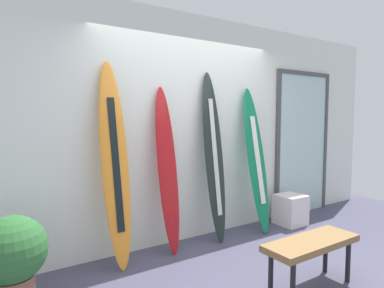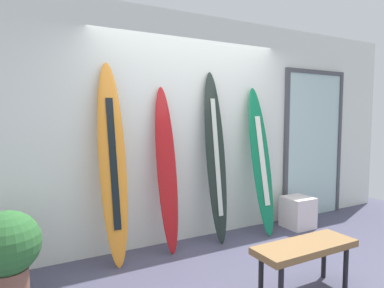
{
  "view_description": "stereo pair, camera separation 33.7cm",
  "coord_description": "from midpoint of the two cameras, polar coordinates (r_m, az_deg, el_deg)",
  "views": [
    {
      "loc": [
        -2.24,
        -2.26,
        1.55
      ],
      "look_at": [
        -0.13,
        0.95,
        1.23
      ],
      "focal_mm": 31.02,
      "sensor_mm": 36.0,
      "label": 1
    },
    {
      "loc": [
        -1.95,
        -2.43,
        1.55
      ],
      "look_at": [
        -0.13,
        0.95,
        1.23
      ],
      "focal_mm": 31.02,
      "sensor_mm": 36.0,
      "label": 2
    }
  ],
  "objects": [
    {
      "name": "bench",
      "position": [
        3.23,
        21.87,
        -16.63
      ],
      "size": [
        0.97,
        0.34,
        0.45
      ],
      "color": "olive",
      "rests_on": "ground"
    },
    {
      "name": "surfboard_emerald",
      "position": [
        4.49,
        13.91,
        -2.94
      ],
      "size": [
        0.3,
        0.45,
        1.94
      ],
      "color": "#107548",
      "rests_on": "ground"
    },
    {
      "name": "surfboard_charcoal",
      "position": [
        4.1,
        6.47,
        -2.44
      ],
      "size": [
        0.28,
        0.39,
        2.11
      ],
      "color": "black",
      "rests_on": "ground"
    },
    {
      "name": "surfboard_sunset",
      "position": [
        3.51,
        -10.82,
        -3.48
      ],
      "size": [
        0.3,
        0.42,
        2.13
      ],
      "color": "orange",
      "rests_on": "ground"
    },
    {
      "name": "surfboard_crimson",
      "position": [
        3.79,
        -1.81,
        -4.63
      ],
      "size": [
        0.24,
        0.37,
        1.9
      ],
      "color": "#AF1619",
      "rests_on": "ground"
    },
    {
      "name": "glass_door",
      "position": [
        5.53,
        21.85,
        0.38
      ],
      "size": [
        1.21,
        0.06,
        2.25
      ],
      "color": "silver",
      "rests_on": "ground"
    },
    {
      "name": "potted_plant",
      "position": [
        3.17,
        -26.45,
        -15.99
      ],
      "size": [
        0.53,
        0.53,
        0.77
      ],
      "color": "brown",
      "rests_on": "ground"
    },
    {
      "name": "wall_back",
      "position": [
        4.21,
        1.58,
        2.74
      ],
      "size": [
        7.2,
        0.2,
        2.8
      ],
      "primitive_type": "cube",
      "color": "silver",
      "rests_on": "ground"
    },
    {
      "name": "ground",
      "position": [
        3.52,
        12.99,
        -21.85
      ],
      "size": [
        8.0,
        8.0,
        0.04
      ],
      "primitive_type": "cube",
      "color": "#44435A"
    },
    {
      "name": "display_block_left",
      "position": [
        5.0,
        19.63,
        -11.0
      ],
      "size": [
        0.38,
        0.38,
        0.43
      ],
      "color": "silver",
      "rests_on": "ground"
    }
  ]
}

